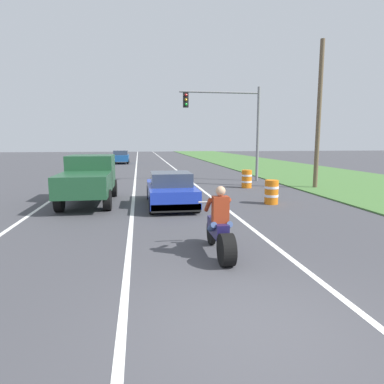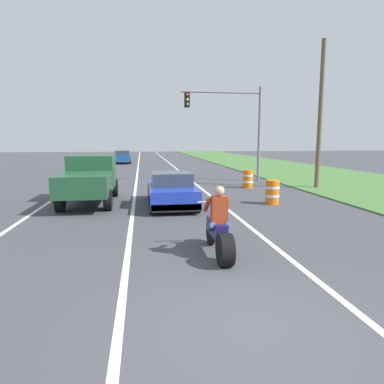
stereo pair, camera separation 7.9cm
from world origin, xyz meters
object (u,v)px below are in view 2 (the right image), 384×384
(construction_barrel_nearest, at_px, (272,192))
(distant_car_far_ahead, at_px, (123,157))
(pickup_truck_left_lane_dark_green, at_px, (90,177))
(motorcycle_with_rider, at_px, (219,231))
(sports_car_blue, at_px, (171,190))
(construction_barrel_mid, at_px, (248,179))
(traffic_light_mast_near, at_px, (235,118))

(construction_barrel_nearest, distance_m, distant_car_far_ahead, 28.16)
(pickup_truck_left_lane_dark_green, bearing_deg, construction_barrel_nearest, -9.57)
(motorcycle_with_rider, relative_size, pickup_truck_left_lane_dark_green, 0.46)
(construction_barrel_nearest, bearing_deg, motorcycle_with_rider, -120.88)
(motorcycle_with_rider, relative_size, sports_car_blue, 0.51)
(construction_barrel_mid, bearing_deg, pickup_truck_left_lane_dark_green, -155.32)
(motorcycle_with_rider, xyz_separation_m, traffic_light_mast_near, (4.22, 14.21, 3.44))
(distant_car_far_ahead, bearing_deg, traffic_light_mast_near, -67.03)
(pickup_truck_left_lane_dark_green, bearing_deg, motorcycle_with_rider, -62.29)
(sports_car_blue, relative_size, construction_barrel_nearest, 4.30)
(traffic_light_mast_near, bearing_deg, construction_barrel_mid, -91.30)
(construction_barrel_nearest, xyz_separation_m, construction_barrel_mid, (0.51, 4.94, 0.00))
(construction_barrel_nearest, height_order, construction_barrel_mid, same)
(traffic_light_mast_near, distance_m, distant_car_far_ahead, 20.92)
(traffic_light_mast_near, height_order, construction_barrel_nearest, traffic_light_mast_near)
(pickup_truck_left_lane_dark_green, relative_size, distant_car_far_ahead, 1.20)
(motorcycle_with_rider, distance_m, traffic_light_mast_near, 15.22)
(motorcycle_with_rider, xyz_separation_m, construction_barrel_mid, (4.15, 11.03, -0.09))
(pickup_truck_left_lane_dark_green, distance_m, traffic_light_mast_near, 11.00)
(motorcycle_with_rider, bearing_deg, construction_barrel_nearest, 59.12)
(pickup_truck_left_lane_dark_green, relative_size, construction_barrel_mid, 4.80)
(traffic_light_mast_near, bearing_deg, pickup_truck_left_lane_dark_green, -139.68)
(pickup_truck_left_lane_dark_green, bearing_deg, distant_car_far_ahead, 89.96)
(construction_barrel_mid, bearing_deg, traffic_light_mast_near, 88.70)
(sports_car_blue, distance_m, construction_barrel_mid, 6.62)
(motorcycle_with_rider, bearing_deg, pickup_truck_left_lane_dark_green, 117.71)
(construction_barrel_mid, distance_m, distant_car_far_ahead, 23.60)
(distant_car_far_ahead, bearing_deg, sports_car_blue, -82.99)
(construction_barrel_mid, bearing_deg, motorcycle_with_rider, -110.62)
(pickup_truck_left_lane_dark_green, height_order, construction_barrel_nearest, pickup_truck_left_lane_dark_green)
(traffic_light_mast_near, xyz_separation_m, distant_car_far_ahead, (-8.06, 19.03, -3.26))
(motorcycle_with_rider, height_order, sports_car_blue, motorcycle_with_rider)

